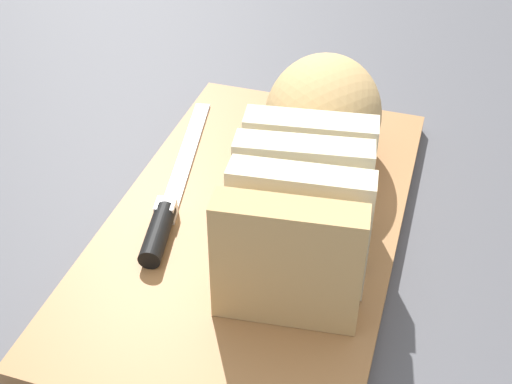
{
  "coord_description": "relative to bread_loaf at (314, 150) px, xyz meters",
  "views": [
    {
      "loc": [
        0.46,
        0.14,
        0.43
      ],
      "look_at": [
        0.0,
        0.0,
        0.05
      ],
      "focal_mm": 46.64,
      "sensor_mm": 36.0,
      "label": 1
    }
  ],
  "objects": [
    {
      "name": "ground_plane",
      "position": [
        0.05,
        -0.04,
        -0.07
      ],
      "size": [
        3.0,
        3.0,
        0.0
      ],
      "primitive_type": "plane",
      "color": "#4C4C51"
    },
    {
      "name": "cutting_board",
      "position": [
        0.05,
        -0.04,
        -0.06
      ],
      "size": [
        0.46,
        0.27,
        0.02
      ],
      "primitive_type": "cube",
      "rotation": [
        0.0,
        0.0,
        0.0
      ],
      "color": "#9E6B3D",
      "rests_on": "ground_plane"
    },
    {
      "name": "bread_loaf",
      "position": [
        0.0,
        0.0,
        0.0
      ],
      "size": [
        0.33,
        0.15,
        0.11
      ],
      "rotation": [
        0.0,
        0.0,
        0.12
      ],
      "color": "tan",
      "rests_on": "cutting_board"
    },
    {
      "name": "bread_knife",
      "position": [
        0.07,
        -0.12,
        -0.05
      ],
      "size": [
        0.27,
        0.07,
        0.02
      ],
      "rotation": [
        0.0,
        0.0,
        3.34
      ],
      "color": "silver",
      "rests_on": "cutting_board"
    },
    {
      "name": "crumb_near_knife",
      "position": [
        0.02,
        -0.06,
        -0.05
      ],
      "size": [
        0.01,
        0.01,
        0.01
      ],
      "primitive_type": "sphere",
      "color": "tan",
      "rests_on": "cutting_board"
    },
    {
      "name": "crumb_near_loaf",
      "position": [
        0.06,
        -0.04,
        -0.05
      ],
      "size": [
        0.0,
        0.0,
        0.0
      ],
      "primitive_type": "sphere",
      "color": "tan",
      "rests_on": "cutting_board"
    },
    {
      "name": "crumb_stray_left",
      "position": [
        -0.0,
        -0.04,
        -0.05
      ],
      "size": [
        0.0,
        0.0,
        0.0
      ],
      "primitive_type": "sphere",
      "color": "tan",
      "rests_on": "cutting_board"
    }
  ]
}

